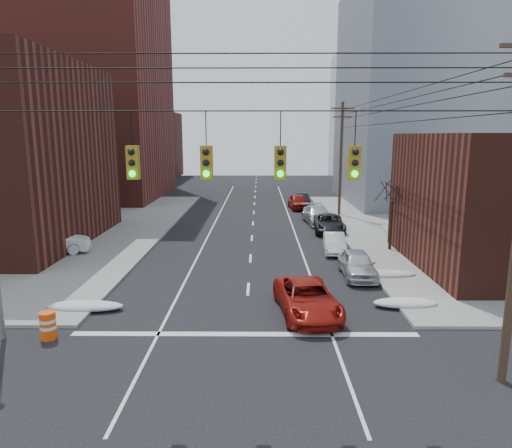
{
  "coord_description": "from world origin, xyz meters",
  "views": [
    {
      "loc": [
        0.58,
        -10.69,
        7.91
      ],
      "look_at": [
        0.39,
        14.39,
        3.0
      ],
      "focal_mm": 32.0,
      "sensor_mm": 36.0,
      "label": 1
    }
  ],
  "objects_px": {
    "parked_car_b": "(334,243)",
    "construction_barrel": "(48,325)",
    "lot_car_c": "(44,226)",
    "lot_car_d": "(58,215)",
    "parked_car_d": "(318,215)",
    "lot_car_b": "(64,224)",
    "red_pickup": "(307,298)",
    "lot_car_a": "(53,242)",
    "parked_car_c": "(329,223)",
    "parked_car_f": "(302,199)",
    "parked_car_a": "(357,264)",
    "parked_car_e": "(298,202)"
  },
  "relations": [
    {
      "from": "parked_car_d",
      "to": "lot_car_a",
      "type": "relative_size",
      "value": 1.16
    },
    {
      "from": "parked_car_e",
      "to": "lot_car_a",
      "type": "bearing_deg",
      "value": -136.88
    },
    {
      "from": "parked_car_a",
      "to": "parked_car_e",
      "type": "height_order",
      "value": "parked_car_e"
    },
    {
      "from": "parked_car_f",
      "to": "parked_car_c",
      "type": "bearing_deg",
      "value": -90.68
    },
    {
      "from": "parked_car_c",
      "to": "parked_car_f",
      "type": "relative_size",
      "value": 1.41
    },
    {
      "from": "parked_car_b",
      "to": "lot_car_a",
      "type": "bearing_deg",
      "value": -171.79
    },
    {
      "from": "construction_barrel",
      "to": "parked_car_a",
      "type": "bearing_deg",
      "value": 30.4
    },
    {
      "from": "parked_car_e",
      "to": "lot_car_a",
      "type": "distance_m",
      "value": 26.65
    },
    {
      "from": "parked_car_e",
      "to": "parked_car_f",
      "type": "height_order",
      "value": "parked_car_e"
    },
    {
      "from": "parked_car_e",
      "to": "construction_barrel",
      "type": "bearing_deg",
      "value": -115.86
    },
    {
      "from": "red_pickup",
      "to": "parked_car_d",
      "type": "bearing_deg",
      "value": 74.7
    },
    {
      "from": "parked_car_b",
      "to": "construction_barrel",
      "type": "distance_m",
      "value": 19.17
    },
    {
      "from": "parked_car_d",
      "to": "lot_car_b",
      "type": "xyz_separation_m",
      "value": [
        -21.24,
        -4.36,
        -0.01
      ]
    },
    {
      "from": "lot_car_b",
      "to": "lot_car_c",
      "type": "height_order",
      "value": "lot_car_b"
    },
    {
      "from": "lot_car_b",
      "to": "parked_car_a",
      "type": "bearing_deg",
      "value": -134.02
    },
    {
      "from": "parked_car_e",
      "to": "lot_car_b",
      "type": "relative_size",
      "value": 1.03
    },
    {
      "from": "parked_car_d",
      "to": "lot_car_d",
      "type": "height_order",
      "value": "parked_car_d"
    },
    {
      "from": "parked_car_f",
      "to": "lot_car_b",
      "type": "bearing_deg",
      "value": -145.38
    },
    {
      "from": "parked_car_d",
      "to": "construction_barrel",
      "type": "xyz_separation_m",
      "value": [
        -13.59,
        -23.94,
        -0.22
      ]
    },
    {
      "from": "parked_car_b",
      "to": "lot_car_d",
      "type": "height_order",
      "value": "lot_car_d"
    },
    {
      "from": "lot_car_c",
      "to": "lot_car_d",
      "type": "height_order",
      "value": "lot_car_d"
    },
    {
      "from": "red_pickup",
      "to": "lot_car_c",
      "type": "relative_size",
      "value": 1.24
    },
    {
      "from": "parked_car_a",
      "to": "lot_car_d",
      "type": "height_order",
      "value": "lot_car_d"
    },
    {
      "from": "parked_car_e",
      "to": "lot_car_a",
      "type": "xyz_separation_m",
      "value": [
        -17.91,
        -19.74,
        0.13
      ]
    },
    {
      "from": "parked_car_f",
      "to": "lot_car_a",
      "type": "relative_size",
      "value": 0.79
    },
    {
      "from": "parked_car_b",
      "to": "construction_barrel",
      "type": "bearing_deg",
      "value": -129.76
    },
    {
      "from": "parked_car_f",
      "to": "lot_car_d",
      "type": "relative_size",
      "value": 0.94
    },
    {
      "from": "parked_car_e",
      "to": "red_pickup",
      "type": "bearing_deg",
      "value": -98.66
    },
    {
      "from": "lot_car_d",
      "to": "parked_car_e",
      "type": "bearing_deg",
      "value": -93.96
    },
    {
      "from": "parked_car_a",
      "to": "parked_car_b",
      "type": "height_order",
      "value": "parked_car_a"
    },
    {
      "from": "parked_car_b",
      "to": "lot_car_d",
      "type": "xyz_separation_m",
      "value": [
        -23.36,
        10.01,
        0.18
      ]
    },
    {
      "from": "parked_car_a",
      "to": "parked_car_d",
      "type": "relative_size",
      "value": 0.81
    },
    {
      "from": "lot_car_d",
      "to": "parked_car_b",
      "type": "bearing_deg",
      "value": -138.14
    },
    {
      "from": "parked_car_c",
      "to": "parked_car_e",
      "type": "bearing_deg",
      "value": 101.04
    },
    {
      "from": "parked_car_c",
      "to": "lot_car_d",
      "type": "xyz_separation_m",
      "value": [
        -23.99,
        3.41,
        0.09
      ]
    },
    {
      "from": "red_pickup",
      "to": "parked_car_f",
      "type": "xyz_separation_m",
      "value": [
        2.86,
        33.36,
        -0.12
      ]
    },
    {
      "from": "parked_car_d",
      "to": "parked_car_e",
      "type": "height_order",
      "value": "parked_car_e"
    },
    {
      "from": "parked_car_b",
      "to": "parked_car_c",
      "type": "height_order",
      "value": "parked_car_c"
    },
    {
      "from": "lot_car_a",
      "to": "lot_car_d",
      "type": "distance_m",
      "value": 12.02
    },
    {
      "from": "parked_car_a",
      "to": "parked_car_c",
      "type": "relative_size",
      "value": 0.83
    },
    {
      "from": "parked_car_e",
      "to": "lot_car_a",
      "type": "height_order",
      "value": "lot_car_a"
    },
    {
      "from": "parked_car_c",
      "to": "lot_car_b",
      "type": "xyz_separation_m",
      "value": [
        -21.73,
        -0.67,
        0.05
      ]
    },
    {
      "from": "red_pickup",
      "to": "lot_car_a",
      "type": "relative_size",
      "value": 1.12
    },
    {
      "from": "parked_car_e",
      "to": "parked_car_f",
      "type": "relative_size",
      "value": 1.25
    },
    {
      "from": "parked_car_e",
      "to": "construction_barrel",
      "type": "height_order",
      "value": "parked_car_e"
    },
    {
      "from": "parked_car_b",
      "to": "red_pickup",
      "type": "bearing_deg",
      "value": -100.43
    },
    {
      "from": "parked_car_b",
      "to": "construction_barrel",
      "type": "relative_size",
      "value": 3.55
    },
    {
      "from": "parked_car_a",
      "to": "lot_car_d",
      "type": "bearing_deg",
      "value": 147.35
    },
    {
      "from": "lot_car_a",
      "to": "lot_car_d",
      "type": "relative_size",
      "value": 1.19
    },
    {
      "from": "parked_car_a",
      "to": "parked_car_d",
      "type": "height_order",
      "value": "parked_car_d"
    }
  ]
}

